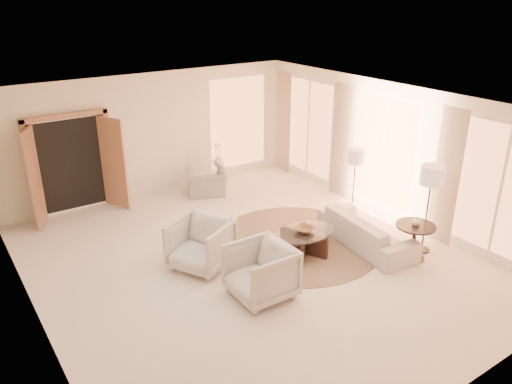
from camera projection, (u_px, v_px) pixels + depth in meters
room at (250, 188)px, 8.37m from camera, size 7.04×8.04×2.83m
windows_right at (386, 154)px, 10.27m from camera, size 0.10×6.40×2.40m
window_back_corner at (238, 123)px, 12.60m from camera, size 1.70×0.10×2.40m
curtains_right at (353, 146)px, 10.95m from camera, size 0.06×5.20×2.60m
french_doors at (73, 166)px, 10.41m from camera, size 1.95×0.66×2.16m
area_rug at (296, 242)px, 9.55m from camera, size 4.09×4.09×0.01m
sofa at (366, 230)px, 9.34m from camera, size 1.03×2.14×0.60m
armchair_left at (201, 242)px, 8.55m from camera, size 1.20×1.22×0.95m
armchair_right at (261, 269)px, 7.72m from camera, size 0.88×0.94×0.95m
accent_chair at (206, 179)px, 11.61m from camera, size 1.06×0.90×0.79m
coffee_table at (304, 240)px, 9.04m from camera, size 1.40×1.40×0.45m
end_table at (414, 236)px, 8.83m from camera, size 0.69×0.69×0.66m
side_table at (219, 174)px, 12.08m from camera, size 0.47×0.47×0.54m
floor_lamp_near at (356, 159)px, 10.26m from camera, size 0.36×0.36×1.47m
floor_lamp_far at (432, 179)px, 8.72m from camera, size 0.40×0.40×1.66m
bowl at (304, 229)px, 8.96m from camera, size 0.42×0.42×0.08m
end_vase at (416, 221)px, 8.72m from camera, size 0.21×0.21×0.16m
side_vase at (218, 161)px, 11.95m from camera, size 0.35×0.35×0.28m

